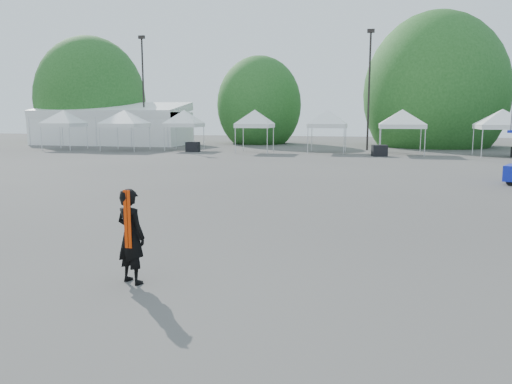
# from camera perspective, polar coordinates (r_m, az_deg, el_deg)

# --- Properties ---
(ground) EXTENTS (120.00, 120.00, 0.00)m
(ground) POSITION_cam_1_polar(r_m,az_deg,el_deg) (11.63, -3.26, -5.57)
(ground) COLOR #474442
(ground) RESTS_ON ground
(marquee) EXTENTS (15.00, 6.25, 4.23)m
(marquee) POSITION_cam_1_polar(r_m,az_deg,el_deg) (52.27, -16.15, 7.40)
(marquee) COLOR white
(marquee) RESTS_ON ground
(light_pole_west) EXTENTS (0.60, 0.25, 10.30)m
(light_pole_west) POSITION_cam_1_polar(r_m,az_deg,el_deg) (49.64, -12.77, 11.87)
(light_pole_west) COLOR black
(light_pole_west) RESTS_ON ground
(light_pole_east) EXTENTS (0.60, 0.25, 9.80)m
(light_pole_east) POSITION_cam_1_polar(r_m,az_deg,el_deg) (42.91, 12.81, 12.05)
(light_pole_east) COLOR black
(light_pole_east) RESTS_ON ground
(tree_far_w) EXTENTS (4.80, 4.80, 7.30)m
(tree_far_w) POSITION_cam_1_polar(r_m,az_deg,el_deg) (56.88, -18.38, 9.97)
(tree_far_w) COLOR #382314
(tree_far_w) RESTS_ON ground
(tree_mid_w) EXTENTS (4.16, 4.16, 6.33)m
(tree_mid_w) POSITION_cam_1_polar(r_m,az_deg,el_deg) (52.05, 0.38, 9.89)
(tree_mid_w) COLOR #382314
(tree_mid_w) RESTS_ON ground
(tree_mid_e) EXTENTS (5.12, 5.12, 7.79)m
(tree_mid_e) POSITION_cam_1_polar(r_m,az_deg,el_deg) (50.22, 19.77, 10.47)
(tree_mid_e) COLOR #382314
(tree_mid_e) RESTS_ON ground
(tent_a) EXTENTS (4.02, 4.02, 3.88)m
(tent_a) POSITION_cam_1_polar(r_m,az_deg,el_deg) (45.85, -21.15, 8.38)
(tent_a) COLOR silver
(tent_a) RESTS_ON ground
(tent_b) EXTENTS (4.49, 4.49, 3.88)m
(tent_b) POSITION_cam_1_polar(r_m,az_deg,el_deg) (42.86, -14.81, 8.69)
(tent_b) COLOR silver
(tent_b) RESTS_ON ground
(tent_c) EXTENTS (3.88, 3.88, 3.88)m
(tent_c) POSITION_cam_1_polar(r_m,az_deg,el_deg) (42.35, -8.23, 8.89)
(tent_c) COLOR silver
(tent_c) RESTS_ON ground
(tent_d) EXTENTS (3.83, 3.83, 3.88)m
(tent_d) POSITION_cam_1_polar(r_m,az_deg,el_deg) (39.35, -0.14, 9.00)
(tent_d) COLOR silver
(tent_d) RESTS_ON ground
(tent_e) EXTENTS (4.14, 4.14, 3.88)m
(tent_e) POSITION_cam_1_polar(r_m,az_deg,el_deg) (39.59, 8.21, 8.91)
(tent_e) COLOR silver
(tent_e) RESTS_ON ground
(tent_f) EXTENTS (4.64, 4.64, 3.88)m
(tent_f) POSITION_cam_1_polar(r_m,az_deg,el_deg) (38.97, 16.38, 8.65)
(tent_f) COLOR silver
(tent_f) RESTS_ON ground
(tent_g) EXTENTS (4.56, 4.56, 3.88)m
(tent_g) POSITION_cam_1_polar(r_m,az_deg,el_deg) (39.28, 26.34, 8.11)
(tent_g) COLOR silver
(tent_g) RESTS_ON ground
(man) EXTENTS (0.71, 0.60, 1.65)m
(man) POSITION_cam_1_polar(r_m,az_deg,el_deg) (8.83, -14.11, -4.91)
(man) COLOR black
(man) RESTS_ON ground
(crate_west) EXTENTS (1.01, 0.79, 0.78)m
(crate_west) POSITION_cam_1_polar(r_m,az_deg,el_deg) (40.37, -7.23, 5.14)
(crate_west) COLOR black
(crate_west) RESTS_ON ground
(crate_mid) EXTENTS (1.16, 0.99, 0.80)m
(crate_mid) POSITION_cam_1_polar(r_m,az_deg,el_deg) (36.70, 13.93, 4.61)
(crate_mid) COLOR black
(crate_mid) RESTS_ON ground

